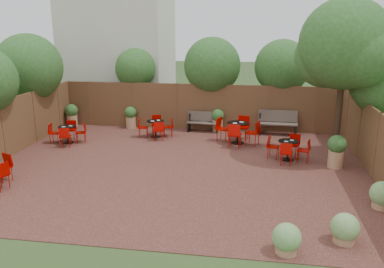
# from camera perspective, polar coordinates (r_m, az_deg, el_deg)

# --- Properties ---
(ground) EXTENTS (80.00, 80.00, 0.00)m
(ground) POSITION_cam_1_polar(r_m,az_deg,el_deg) (13.01, -2.15, -4.75)
(ground) COLOR #354F23
(ground) RESTS_ON ground
(courtyard_paving) EXTENTS (12.00, 10.00, 0.02)m
(courtyard_paving) POSITION_cam_1_polar(r_m,az_deg,el_deg) (13.00, -2.15, -4.71)
(courtyard_paving) COLOR #381916
(courtyard_paving) RESTS_ON ground
(fence_back) EXTENTS (12.00, 0.08, 2.00)m
(fence_back) POSITION_cam_1_polar(r_m,az_deg,el_deg) (17.50, 0.96, 3.85)
(fence_back) COLOR brown
(fence_back) RESTS_ON ground
(fence_left) EXTENTS (0.08, 10.00, 2.00)m
(fence_left) POSITION_cam_1_polar(r_m,az_deg,el_deg) (15.03, -25.25, 0.50)
(fence_left) COLOR brown
(fence_left) RESTS_ON ground
(fence_right) EXTENTS (0.08, 10.00, 2.00)m
(fence_right) POSITION_cam_1_polar(r_m,az_deg,el_deg) (12.99, 24.77, -1.57)
(fence_right) COLOR brown
(fence_right) RESTS_ON ground
(neighbour_building) EXTENTS (5.00, 4.00, 8.00)m
(neighbour_building) POSITION_cam_1_polar(r_m,az_deg,el_deg) (21.16, -10.33, 13.74)
(neighbour_building) COLOR beige
(neighbour_building) RESTS_ON ground
(overhang_foliage) EXTENTS (15.71, 10.44, 2.68)m
(overhang_foliage) POSITION_cam_1_polar(r_m,az_deg,el_deg) (15.66, -5.59, 8.77)
(overhang_foliage) COLOR #25551B
(overhang_foliage) RESTS_ON ground
(courtyard_tree) EXTENTS (2.99, 2.93, 5.30)m
(courtyard_tree) POSITION_cam_1_polar(r_m,az_deg,el_deg) (13.96, 20.79, 11.21)
(courtyard_tree) COLOR black
(courtyard_tree) RESTS_ON courtyard_paving
(park_bench_left) EXTENTS (1.40, 0.56, 0.85)m
(park_bench_left) POSITION_cam_1_polar(r_m,az_deg,el_deg) (17.22, 1.64, 1.79)
(park_bench_left) COLOR brown
(park_bench_left) RESTS_ON courtyard_paving
(park_bench_right) EXTENTS (1.62, 0.56, 0.99)m
(park_bench_right) POSITION_cam_1_polar(r_m,az_deg,el_deg) (17.11, 12.04, 1.64)
(park_bench_right) COLOR brown
(park_bench_right) RESTS_ON courtyard_paving
(bistro_tables) EXTENTS (9.98, 7.32, 0.94)m
(bistro_tables) POSITION_cam_1_polar(r_m,az_deg,el_deg) (14.51, -4.21, -0.84)
(bistro_tables) COLOR black
(bistro_tables) RESTS_ON courtyard_paving
(planters) EXTENTS (11.25, 4.50, 1.06)m
(planters) POSITION_cam_1_polar(r_m,az_deg,el_deg) (16.21, -1.50, 1.36)
(planters) COLOR #A37551
(planters) RESTS_ON courtyard_paving
(low_shrubs) EXTENTS (3.10, 3.09, 0.69)m
(low_shrubs) POSITION_cam_1_polar(r_m,az_deg,el_deg) (9.66, 20.94, -10.95)
(low_shrubs) COLOR #A37551
(low_shrubs) RESTS_ON courtyard_paving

